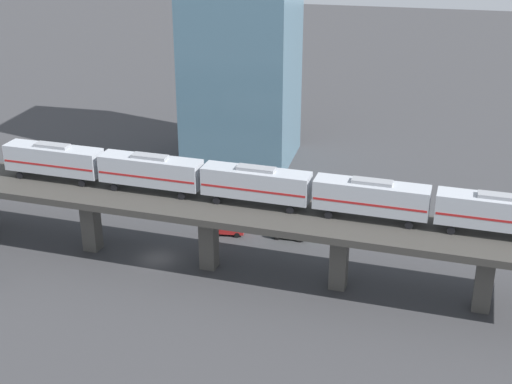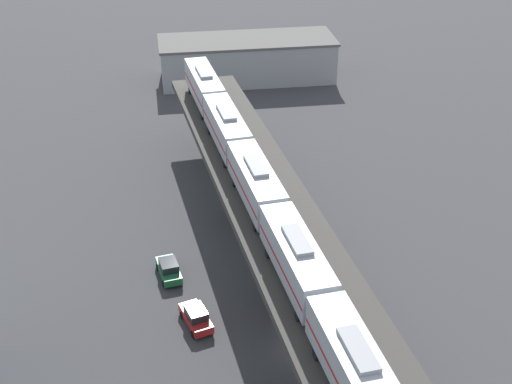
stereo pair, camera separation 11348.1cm
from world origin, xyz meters
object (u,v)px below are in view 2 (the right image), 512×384
at_px(subway_train, 256,182).
at_px(street_car_red, 196,317).
at_px(street_car_green, 169,269).
at_px(warehouse_building, 247,59).

height_order(subway_train, street_car_red, subway_train).
bearing_deg(street_car_green, street_car_red, -84.66).
relative_size(subway_train, street_car_green, 14.18).
relative_size(subway_train, warehouse_building, 2.09).
bearing_deg(subway_train, street_car_green, 164.52).
bearing_deg(street_car_red, subway_train, 36.44).
height_order(subway_train, warehouse_building, subway_train).
bearing_deg(street_car_green, subway_train, -15.48).
bearing_deg(street_car_red, street_car_green, 95.34).
bearing_deg(warehouse_building, street_car_green, -116.05).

